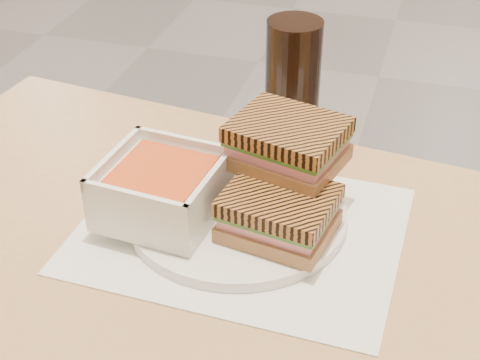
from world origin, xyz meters
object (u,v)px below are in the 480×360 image
(plate, at_px, (237,213))
(cola_glass, at_px, (293,77))
(panini_lower, at_px, (279,213))
(soup_bowl, at_px, (162,191))

(plate, xyz_separation_m, cola_glass, (0.01, 0.23, 0.07))
(plate, relative_size, cola_glass, 1.59)
(plate, xyz_separation_m, panini_lower, (0.06, -0.03, 0.03))
(panini_lower, bearing_deg, cola_glass, 99.91)
(soup_bowl, height_order, cola_glass, cola_glass)
(panini_lower, height_order, cola_glass, cola_glass)
(panini_lower, relative_size, cola_glass, 0.81)
(soup_bowl, distance_m, panini_lower, 0.14)
(plate, distance_m, cola_glass, 0.24)
(panini_lower, bearing_deg, plate, 152.75)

